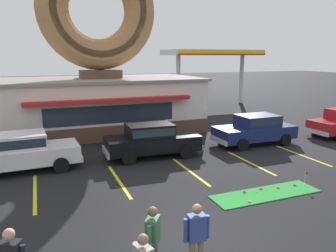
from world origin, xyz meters
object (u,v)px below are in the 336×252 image
(golf_ball, at_px, (257,192))
(pedestrian_clipboard_woman, at_px, (196,236))
(putting_flag_pin, at_px, (306,175))
(pedestrian_leather_jacket_man, at_px, (153,239))
(car_white, at_px, (22,151))
(car_navy, at_px, (255,128))
(car_black, at_px, (152,139))

(golf_ball, bearing_deg, pedestrian_clipboard_woman, -142.01)
(putting_flag_pin, xyz_separation_m, pedestrian_clipboard_woman, (-5.90, -2.88, 0.46))
(pedestrian_leather_jacket_man, distance_m, pedestrian_clipboard_woman, 0.94)
(putting_flag_pin, distance_m, car_white, 11.21)
(car_navy, relative_size, pedestrian_leather_jacket_man, 2.81)
(car_white, distance_m, car_black, 5.64)
(car_white, xyz_separation_m, pedestrian_clipboard_woman, (3.74, -8.58, 0.03))
(car_white, relative_size, car_navy, 1.02)
(golf_ball, relative_size, pedestrian_clipboard_woman, 0.03)
(car_navy, xyz_separation_m, car_black, (-5.96, -0.05, 0.00))
(pedestrian_clipboard_woman, bearing_deg, golf_ball, 37.99)
(car_black, relative_size, pedestrian_clipboard_woman, 2.84)
(pedestrian_leather_jacket_man, xyz_separation_m, pedestrian_clipboard_woman, (0.91, -0.23, -0.00))
(car_navy, bearing_deg, pedestrian_clipboard_woman, -132.50)
(putting_flag_pin, bearing_deg, car_navy, 71.06)
(golf_ball, distance_m, car_navy, 6.83)
(car_navy, relative_size, car_black, 0.99)
(putting_flag_pin, distance_m, car_navy, 6.03)
(golf_ball, xyz_separation_m, pedestrian_leather_jacket_man, (-4.83, -2.82, 0.85))
(pedestrian_leather_jacket_man, bearing_deg, putting_flag_pin, 21.24)
(golf_ball, distance_m, car_black, 5.88)
(putting_flag_pin, bearing_deg, pedestrian_clipboard_woman, -153.96)
(car_navy, bearing_deg, pedestrian_leather_jacket_man, -136.44)
(golf_ball, height_order, pedestrian_clipboard_woman, pedestrian_clipboard_woman)
(putting_flag_pin, height_order, car_white, car_white)
(pedestrian_clipboard_woman, bearing_deg, putting_flag_pin, 26.04)
(car_black, bearing_deg, pedestrian_leather_jacket_man, -108.71)
(car_black, bearing_deg, putting_flag_pin, -54.57)
(putting_flag_pin, xyz_separation_m, car_black, (-4.01, 5.64, 0.43))
(car_navy, bearing_deg, golf_ball, -125.53)
(golf_ball, xyz_separation_m, car_black, (-2.02, 5.46, 0.82))
(pedestrian_leather_jacket_man, relative_size, pedestrian_clipboard_woman, 1.00)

